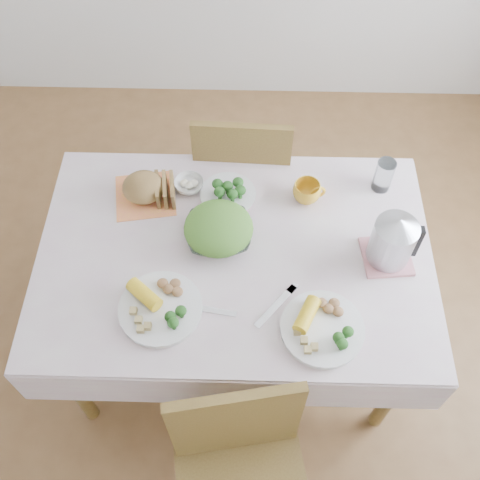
{
  "coord_description": "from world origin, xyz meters",
  "views": [
    {
      "loc": [
        0.05,
        -1.16,
        2.55
      ],
      "look_at": [
        0.02,
        0.02,
        0.82
      ],
      "focal_mm": 42.0,
      "sensor_mm": 36.0,
      "label": 1
    }
  ],
  "objects_px": {
    "electric_kettle": "(393,239)",
    "chair_far": "(244,172)",
    "yellow_mug": "(307,192)",
    "dinner_plate_left": "(161,309)",
    "dining_table": "(235,301)",
    "salad_bowl": "(219,233)",
    "dinner_plate_right": "(322,329)"
  },
  "relations": [
    {
      "from": "salad_bowl",
      "to": "electric_kettle",
      "type": "xyz_separation_m",
      "value": [
        0.63,
        -0.07,
        0.09
      ]
    },
    {
      "from": "dinner_plate_left",
      "to": "electric_kettle",
      "type": "xyz_separation_m",
      "value": [
        0.83,
        0.24,
        0.11
      ]
    },
    {
      "from": "yellow_mug",
      "to": "electric_kettle",
      "type": "height_order",
      "value": "electric_kettle"
    },
    {
      "from": "chair_far",
      "to": "yellow_mug",
      "type": "height_order",
      "value": "chair_far"
    },
    {
      "from": "chair_far",
      "to": "dinner_plate_right",
      "type": "relative_size",
      "value": 3.29
    },
    {
      "from": "yellow_mug",
      "to": "dining_table",
      "type": "bearing_deg",
      "value": -136.27
    },
    {
      "from": "chair_far",
      "to": "dining_table",
      "type": "bearing_deg",
      "value": 90.42
    },
    {
      "from": "dining_table",
      "to": "salad_bowl",
      "type": "bearing_deg",
      "value": 132.5
    },
    {
      "from": "salad_bowl",
      "to": "electric_kettle",
      "type": "distance_m",
      "value": 0.65
    },
    {
      "from": "dinner_plate_left",
      "to": "dinner_plate_right",
      "type": "height_order",
      "value": "same"
    },
    {
      "from": "dinner_plate_right",
      "to": "electric_kettle",
      "type": "relative_size",
      "value": 1.32
    },
    {
      "from": "chair_far",
      "to": "dinner_plate_left",
      "type": "relative_size",
      "value": 3.23
    },
    {
      "from": "salad_bowl",
      "to": "dinner_plate_left",
      "type": "distance_m",
      "value": 0.37
    },
    {
      "from": "yellow_mug",
      "to": "electric_kettle",
      "type": "distance_m",
      "value": 0.41
    },
    {
      "from": "dinner_plate_left",
      "to": "yellow_mug",
      "type": "distance_m",
      "value": 0.75
    },
    {
      "from": "electric_kettle",
      "to": "chair_far",
      "type": "bearing_deg",
      "value": 129.28
    },
    {
      "from": "dining_table",
      "to": "dinner_plate_left",
      "type": "xyz_separation_m",
      "value": [
        -0.25,
        -0.25,
        0.4
      ]
    },
    {
      "from": "dinner_plate_left",
      "to": "electric_kettle",
      "type": "distance_m",
      "value": 0.87
    },
    {
      "from": "salad_bowl",
      "to": "electric_kettle",
      "type": "bearing_deg",
      "value": -6.65
    },
    {
      "from": "dinner_plate_right",
      "to": "salad_bowl",
      "type": "bearing_deg",
      "value": 134.55
    },
    {
      "from": "salad_bowl",
      "to": "chair_far",
      "type": "bearing_deg",
      "value": 81.83
    },
    {
      "from": "chair_far",
      "to": "electric_kettle",
      "type": "relative_size",
      "value": 4.33
    },
    {
      "from": "chair_far",
      "to": "yellow_mug",
      "type": "bearing_deg",
      "value": 125.12
    },
    {
      "from": "chair_far",
      "to": "electric_kettle",
      "type": "bearing_deg",
      "value": 131.59
    },
    {
      "from": "dinner_plate_left",
      "to": "chair_far",
      "type": "bearing_deg",
      "value": 73.18
    },
    {
      "from": "chair_far",
      "to": "dinner_plate_right",
      "type": "bearing_deg",
      "value": 108.88
    },
    {
      "from": "dining_table",
      "to": "chair_far",
      "type": "xyz_separation_m",
      "value": [
        0.02,
        0.67,
        0.09
      ]
    },
    {
      "from": "dining_table",
      "to": "chair_far",
      "type": "bearing_deg",
      "value": 87.96
    },
    {
      "from": "dining_table",
      "to": "salad_bowl",
      "type": "distance_m",
      "value": 0.43
    },
    {
      "from": "dinner_plate_right",
      "to": "yellow_mug",
      "type": "height_order",
      "value": "yellow_mug"
    },
    {
      "from": "chair_far",
      "to": "salad_bowl",
      "type": "bearing_deg",
      "value": 84.3
    },
    {
      "from": "dining_table",
      "to": "dinner_plate_right",
      "type": "height_order",
      "value": "dinner_plate_right"
    }
  ]
}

